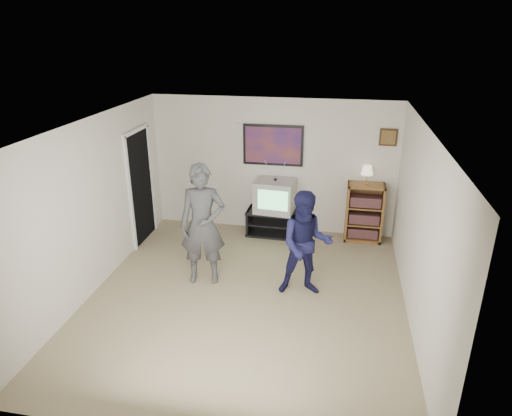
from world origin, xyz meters
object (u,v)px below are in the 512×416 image
(media_stand, at_px, (273,222))
(person_tall, at_px, (203,225))
(person_short, at_px, (306,244))
(crt_television, at_px, (275,196))
(bookshelf, at_px, (364,213))

(media_stand, distance_m, person_tall, 2.12)
(person_tall, relative_size, person_short, 1.18)
(media_stand, xyz_separation_m, crt_television, (0.04, 0.00, 0.53))
(crt_television, xyz_separation_m, person_tall, (-0.82, -1.84, 0.16))
(bookshelf, bearing_deg, person_tall, -142.12)
(crt_television, relative_size, person_tall, 0.38)
(person_tall, xyz_separation_m, person_short, (1.54, -0.07, -0.14))
(media_stand, xyz_separation_m, bookshelf, (1.65, 0.05, 0.30))
(crt_television, distance_m, person_short, 2.05)
(bookshelf, relative_size, person_short, 0.68)
(person_tall, bearing_deg, person_short, -13.55)
(media_stand, xyz_separation_m, person_short, (0.76, -1.91, 0.55))
(media_stand, relative_size, person_short, 0.61)
(crt_television, xyz_separation_m, bookshelf, (1.62, 0.05, -0.24))
(person_short, bearing_deg, media_stand, 102.47)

